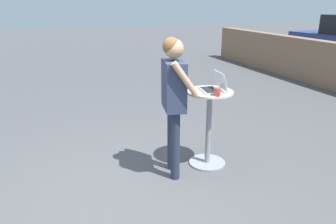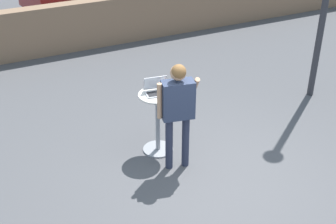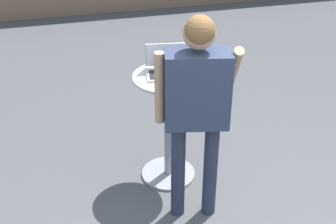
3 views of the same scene
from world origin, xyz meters
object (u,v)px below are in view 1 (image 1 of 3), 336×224
Objects in this scene: cafe_table at (209,124)px; standing_person at (174,90)px; laptop at (214,86)px; coffee_mug at (217,92)px.

standing_person is at bearing -81.59° from cafe_table.
laptop reaches higher than coffee_mug.
standing_person is at bearing -107.42° from coffee_mug.
standing_person is (-0.15, -0.49, 0.03)m from coffee_mug.
cafe_table is 0.49m from laptop.
standing_person is (0.08, -0.52, 0.51)m from cafe_table.
standing_person reaches higher than coffee_mug.
coffee_mug is at bearing -6.78° from cafe_table.
standing_person reaches higher than laptop.
laptop is at bearing 96.94° from standing_person.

